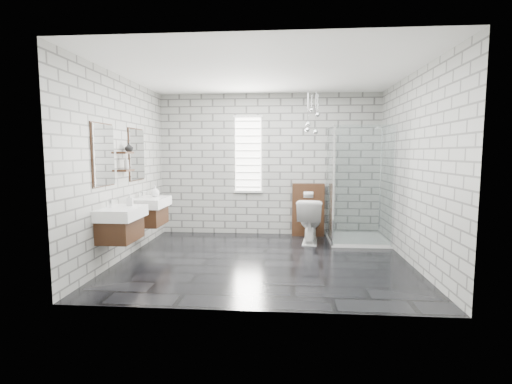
# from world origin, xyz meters

# --- Properties ---
(floor) EXTENTS (4.20, 3.60, 0.02)m
(floor) POSITION_xyz_m (0.00, 0.00, -0.01)
(floor) COLOR black
(floor) RESTS_ON ground
(ceiling) EXTENTS (4.20, 3.60, 0.02)m
(ceiling) POSITION_xyz_m (0.00, 0.00, 2.71)
(ceiling) COLOR white
(ceiling) RESTS_ON wall_back
(wall_back) EXTENTS (4.20, 0.02, 2.70)m
(wall_back) POSITION_xyz_m (0.00, 1.81, 1.35)
(wall_back) COLOR #A2A29D
(wall_back) RESTS_ON floor
(wall_front) EXTENTS (4.20, 0.02, 2.70)m
(wall_front) POSITION_xyz_m (0.00, -1.81, 1.35)
(wall_front) COLOR #A2A29D
(wall_front) RESTS_ON floor
(wall_left) EXTENTS (0.02, 3.60, 2.70)m
(wall_left) POSITION_xyz_m (-2.11, 0.00, 1.35)
(wall_left) COLOR #A2A29D
(wall_left) RESTS_ON floor
(wall_right) EXTENTS (0.02, 3.60, 2.70)m
(wall_right) POSITION_xyz_m (2.11, 0.00, 1.35)
(wall_right) COLOR #A2A29D
(wall_right) RESTS_ON floor
(vanity_left) EXTENTS (0.47, 0.70, 1.57)m
(vanity_left) POSITION_xyz_m (-1.91, -0.61, 0.76)
(vanity_left) COLOR #3B2212
(vanity_left) RESTS_ON wall_left
(vanity_right) EXTENTS (0.47, 0.70, 1.57)m
(vanity_right) POSITION_xyz_m (-1.91, 0.50, 0.76)
(vanity_right) COLOR #3B2212
(vanity_right) RESTS_ON wall_left
(shelf_lower) EXTENTS (0.14, 0.30, 0.03)m
(shelf_lower) POSITION_xyz_m (-2.03, -0.05, 1.32)
(shelf_lower) COLOR #3B2212
(shelf_lower) RESTS_ON wall_left
(shelf_upper) EXTENTS (0.14, 0.30, 0.03)m
(shelf_upper) POSITION_xyz_m (-2.03, -0.05, 1.58)
(shelf_upper) COLOR #3B2212
(shelf_upper) RESTS_ON wall_left
(window) EXTENTS (0.56, 0.05, 1.48)m
(window) POSITION_xyz_m (-0.40, 1.78, 1.55)
(window) COLOR white
(window) RESTS_ON wall_back
(cistern_panel) EXTENTS (0.60, 0.20, 1.00)m
(cistern_panel) POSITION_xyz_m (0.75, 1.70, 0.50)
(cistern_panel) COLOR #3B2212
(cistern_panel) RESTS_ON floor
(flush_plate) EXTENTS (0.18, 0.01, 0.12)m
(flush_plate) POSITION_xyz_m (0.75, 1.60, 0.80)
(flush_plate) COLOR silver
(flush_plate) RESTS_ON cistern_panel
(shower_enclosure) EXTENTS (1.00, 1.00, 2.03)m
(shower_enclosure) POSITION_xyz_m (1.50, 1.18, 0.50)
(shower_enclosure) COLOR white
(shower_enclosure) RESTS_ON floor
(pendant_cluster) EXTENTS (0.27, 0.22, 0.80)m
(pendant_cluster) POSITION_xyz_m (0.78, 1.37, 2.13)
(pendant_cluster) COLOR silver
(pendant_cluster) RESTS_ON ceiling
(toilet) EXTENTS (0.52, 0.81, 0.78)m
(toilet) POSITION_xyz_m (0.75, 1.15, 0.39)
(toilet) COLOR white
(toilet) RESTS_ON floor
(soap_bottle_a) EXTENTS (0.09, 0.10, 0.17)m
(soap_bottle_a) POSITION_xyz_m (-1.82, -0.43, 0.94)
(soap_bottle_a) COLOR #B2B2B2
(soap_bottle_a) RESTS_ON vanity_left
(soap_bottle_b) EXTENTS (0.17, 0.17, 0.18)m
(soap_bottle_b) POSITION_xyz_m (-1.85, 0.65, 0.94)
(soap_bottle_b) COLOR #B2B2B2
(soap_bottle_b) RESTS_ON vanity_right
(soap_bottle_c) EXTENTS (0.10, 0.10, 0.19)m
(soap_bottle_c) POSITION_xyz_m (-2.02, -0.05, 1.43)
(soap_bottle_c) COLOR #B2B2B2
(soap_bottle_c) RESTS_ON shelf_lower
(vase) EXTENTS (0.14, 0.14, 0.13)m
(vase) POSITION_xyz_m (-2.02, 0.06, 1.66)
(vase) COLOR #B2B2B2
(vase) RESTS_ON shelf_upper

